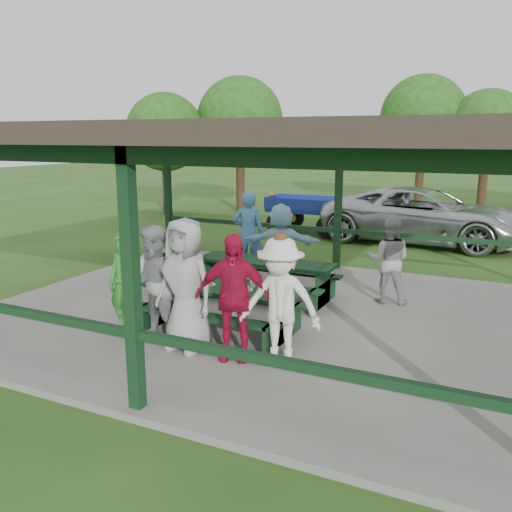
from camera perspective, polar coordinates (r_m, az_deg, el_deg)
The scene contains 20 objects.
ground at distance 9.75m, azimuth 1.62°, elevation -6.57°, with size 90.00×90.00×0.00m, color #254B17.
concrete_slab at distance 9.74m, azimuth 1.62°, elevation -6.29°, with size 10.00×8.00×0.10m, color slate.
pavilion_structure at distance 9.22m, azimuth 1.74°, elevation 12.39°, with size 10.60×8.60×3.24m.
picnic_table_near at distance 8.71m, azimuth -3.77°, elevation -4.98°, with size 2.54×1.39×0.75m.
picnic_table_far at distance 10.48m, azimuth 1.03°, elevation -1.91°, with size 2.69×1.39×0.75m.
table_setting at distance 8.60m, azimuth -2.86°, elevation -3.04°, with size 2.34×0.45×0.10m.
contestant_green at distance 8.73m, azimuth -13.66°, elevation -2.95°, with size 0.59×0.39×1.63m, color #2F8C2E.
contestant_grey_left at distance 8.27m, azimuth -10.50°, elevation -3.03°, with size 0.88×0.68×1.81m, color gray.
contestant_grey_mid at distance 7.90m, azimuth -7.44°, elevation -3.05°, with size 0.96×0.62×1.96m, color #9C9C9E.
contestant_red at distance 7.55m, azimuth -2.45°, elevation -4.35°, with size 1.06×0.44×1.80m, color #AD1035.
contestant_white_fedora at distance 7.35m, azimuth 2.55°, elevation -4.87°, with size 1.21×0.76×1.84m.
spectator_lblue at distance 11.28m, azimuth 2.64°, elevation 1.18°, with size 1.62×0.52×1.75m, color #99CDED.
spectator_blue at distance 12.20m, azimuth -0.82°, elevation 2.41°, with size 0.69×0.45×1.89m, color teal.
spectator_grey at distance 10.44m, azimuth 13.82°, elevation -0.41°, with size 0.80×0.62×1.64m, color #999A9C.
pickup_truck at distance 17.15m, azimuth 17.30°, elevation 4.08°, with size 2.78×6.04×1.68m, color silver.
farm_trailer at distance 18.19m, azimuth 5.71°, elevation 4.43°, with size 3.73×1.67×1.30m.
tree_far_left at distance 23.31m, azimuth -1.70°, elevation 14.05°, with size 3.60×3.60×5.63m.
tree_left at distance 25.33m, azimuth 17.20°, elevation 13.67°, with size 3.72×3.72×5.81m.
tree_mid at distance 24.85m, azimuth 23.18°, elevation 12.14°, with size 3.26×3.26×5.10m.
tree_edge_left at distance 22.74m, azimuth -9.55°, elevation 12.69°, with size 3.14×3.14×4.91m.
Camera 1 is at (3.76, -8.41, 3.19)m, focal length 38.00 mm.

